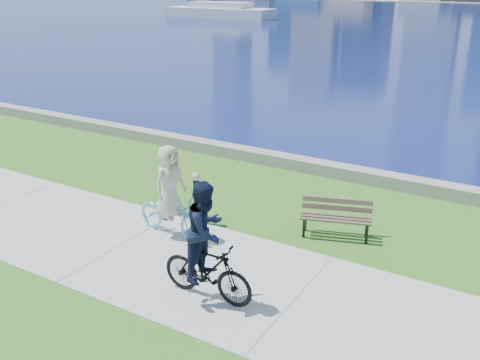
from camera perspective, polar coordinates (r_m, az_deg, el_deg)
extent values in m
plane|color=#2D6219|center=(9.60, 5.82, -12.65)|extent=(320.00, 320.00, 0.00)
cube|color=#A2A19D|center=(9.59, 5.82, -12.60)|extent=(80.00, 3.50, 0.02)
cube|color=gray|center=(14.81, 16.21, -0.15)|extent=(90.00, 0.50, 0.35)
cube|color=silver|center=(75.15, -2.17, 17.38)|extent=(15.11, 4.32, 1.30)
cube|color=silver|center=(75.09, -2.18, 18.16)|extent=(8.64, 3.24, 0.76)
cube|color=black|center=(11.62, 6.82, -5.14)|extent=(0.07, 0.07, 0.43)
cube|color=black|center=(11.60, 13.36, -5.64)|extent=(0.07, 0.07, 0.43)
cube|color=black|center=(11.93, 6.99, -4.43)|extent=(0.07, 0.07, 0.43)
cube|color=black|center=(11.91, 13.35, -4.92)|extent=(0.07, 0.07, 0.43)
cube|color=#4F3E32|center=(11.50, 10.16, -4.36)|extent=(1.46, 0.58, 0.04)
cube|color=#4F3E32|center=(11.63, 10.19, -4.05)|extent=(1.46, 0.58, 0.04)
cube|color=#4F3E32|center=(11.77, 10.23, -3.75)|extent=(1.46, 0.58, 0.04)
cube|color=#4F3E32|center=(11.82, 10.29, -2.98)|extent=(1.45, 0.54, 0.11)
cube|color=#4F3E32|center=(11.79, 10.35, -2.21)|extent=(1.45, 0.54, 0.11)
cylinder|color=black|center=(12.11, -4.65, -2.21)|extent=(0.14, 0.14, 1.09)
sphere|color=beige|center=(11.90, -4.74, 0.37)|extent=(0.20, 0.20, 0.20)
imported|color=#60B9E9|center=(11.61, -7.38, -3.64)|extent=(0.85, 1.89, 0.95)
imported|color=silver|center=(11.32, -7.55, -0.20)|extent=(0.60, 0.84, 1.59)
imported|color=black|center=(9.33, -3.53, -9.64)|extent=(0.54, 1.78, 1.07)
imported|color=#111733|center=(8.96, -3.64, -5.41)|extent=(0.67, 0.85, 1.74)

